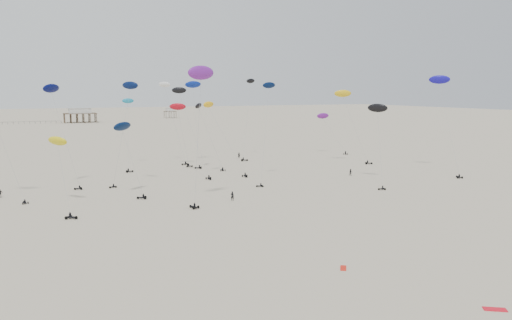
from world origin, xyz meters
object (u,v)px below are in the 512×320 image
pavilion_main (80,116)px  rig_0 (223,132)px  rig_4 (60,157)px  rig_9 (170,107)px  pavilion_small (170,114)px  spectator_0 (232,201)px

pavilion_main → rig_0: 239.05m
pavilion_main → rig_0: bearing=-87.2°
rig_0 → rig_4: (-39.33, -20.09, -1.80)m
pavilion_main → rig_0: rig_0 is taller
pavilion_main → rig_9: bearing=-88.6°
rig_4 → rig_9: 56.99m
pavilion_small → spectator_0: pavilion_small is taller
rig_0 → rig_9: (-6.35, 25.81, 5.47)m
pavilion_small → rig_9: size_ratio=0.37×
spectator_0 → pavilion_main: bearing=-61.2°
spectator_0 → pavilion_small: bearing=-74.6°
pavilion_small → rig_0: 275.06m
pavilion_main → rig_4: size_ratio=1.28×
spectator_0 → rig_9: bearing=-64.5°
rig_9 → spectator_0: size_ratio=11.21×
spectator_0 → rig_4: bearing=13.6°
pavilion_main → rig_9: size_ratio=0.87×
pavilion_main → pavilion_small: size_ratio=2.33×
pavilion_main → spectator_0: size_ratio=9.78×
rig_4 → rig_9: (32.98, 45.91, 7.28)m
pavilion_main → pavilion_small: 76.16m
rig_4 → rig_9: bearing=-175.7°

